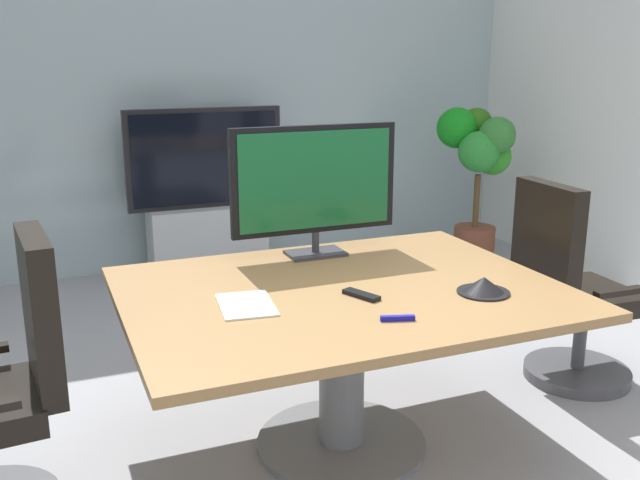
{
  "coord_description": "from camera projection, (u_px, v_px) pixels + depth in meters",
  "views": [
    {
      "loc": [
        -1.3,
        -2.5,
        1.72
      ],
      "look_at": [
        -0.12,
        0.36,
        0.9
      ],
      "focal_mm": 39.86,
      "sensor_mm": 36.0,
      "label": 1
    }
  ],
  "objects": [
    {
      "name": "ground_plane",
      "position": [
        375.0,
        451.0,
        3.16
      ],
      "size": [
        7.39,
        7.39,
        0.0
      ],
      "primitive_type": "plane",
      "color": "#99999E"
    },
    {
      "name": "wall_back_glass_partition",
      "position": [
        199.0,
        97.0,
        5.66
      ],
      "size": [
        5.56,
        0.1,
        2.74
      ],
      "primitive_type": "cube",
      "color": "#9EB2B7",
      "rests_on": "ground"
    },
    {
      "name": "conference_table",
      "position": [
        342.0,
        327.0,
        3.06
      ],
      "size": [
        1.83,
        1.39,
        0.75
      ],
      "color": "olive",
      "rests_on": "ground"
    },
    {
      "name": "office_chair_left",
      "position": [
        0.0,
        406.0,
        2.62
      ],
      "size": [
        0.61,
        0.59,
        1.09
      ],
      "rotation": [
        0.0,
        0.0,
        -1.48
      ],
      "color": "#4C4C51",
      "rests_on": "ground"
    },
    {
      "name": "office_chair_right",
      "position": [
        569.0,
        301.0,
        3.72
      ],
      "size": [
        0.6,
        0.58,
        1.09
      ],
      "rotation": [
        0.0,
        0.0,
        1.53
      ],
      "color": "#4C4C51",
      "rests_on": "ground"
    },
    {
      "name": "tv_monitor",
      "position": [
        315.0,
        183.0,
        3.42
      ],
      "size": [
        0.84,
        0.18,
        0.64
      ],
      "color": "#333338",
      "rests_on": "conference_table"
    },
    {
      "name": "wall_display_unit",
      "position": [
        207.0,
        220.0,
        5.56
      ],
      "size": [
        1.2,
        0.36,
        1.31
      ],
      "color": "#B7BABC",
      "rests_on": "ground"
    },
    {
      "name": "potted_plant",
      "position": [
        478.0,
        161.0,
        5.79
      ],
      "size": [
        0.59,
        0.56,
        1.28
      ],
      "color": "brown",
      "rests_on": "ground"
    },
    {
      "name": "conference_phone",
      "position": [
        484.0,
        286.0,
        2.94
      ],
      "size": [
        0.22,
        0.22,
        0.07
      ],
      "color": "black",
      "rests_on": "conference_table"
    },
    {
      "name": "remote_control",
      "position": [
        361.0,
        295.0,
        2.9
      ],
      "size": [
        0.11,
        0.18,
        0.02
      ],
      "primitive_type": "cube",
      "rotation": [
        0.0,
        0.0,
        0.41
      ],
      "color": "black",
      "rests_on": "conference_table"
    },
    {
      "name": "whiteboard_marker",
      "position": [
        398.0,
        318.0,
        2.65
      ],
      "size": [
        0.13,
        0.06,
        0.02
      ],
      "primitive_type": "cube",
      "rotation": [
        0.0,
        0.0,
        -0.31
      ],
      "color": "#1919A5",
      "rests_on": "conference_table"
    },
    {
      "name": "paper_notepad",
      "position": [
        246.0,
        305.0,
        2.8
      ],
      "size": [
        0.24,
        0.32,
        0.01
      ],
      "primitive_type": "cube",
      "rotation": [
        0.0,
        0.0,
        -0.12
      ],
      "color": "white",
      "rests_on": "conference_table"
    }
  ]
}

